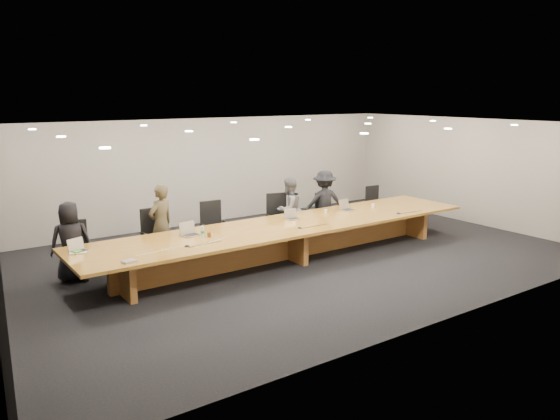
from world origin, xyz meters
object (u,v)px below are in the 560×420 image
(laptop_a, at_px, (79,245))
(paper_cup_near, at_px, (326,211))
(water_bottle, at_px, (203,232))
(chair_far_left, at_px, (77,250))
(laptop_b, at_px, (191,229))
(paper_cup_far, at_px, (373,206))
(mic_left, at_px, (187,246))
(laptop_e, at_px, (348,205))
(conference_table, at_px, (288,235))
(chair_right, at_px, (327,213))
(chair_left, at_px, (157,236))
(chair_mid_right, at_px, (280,218))
(person_d, at_px, (324,202))
(chair_mid_left, at_px, (215,227))
(person_c, at_px, (289,209))
(chair_far_right, at_px, (377,205))
(amber_mug, at_px, (209,235))
(av_box, at_px, (129,261))
(mic_right, at_px, (399,213))
(person_b, at_px, (161,224))
(mic_center, at_px, (300,228))
(laptop_d, at_px, (293,214))
(person_a, at_px, (71,241))

(laptop_a, relative_size, paper_cup_near, 3.62)
(laptop_a, distance_m, water_bottle, 2.21)
(chair_far_left, height_order, laptop_b, chair_far_left)
(paper_cup_far, xyz_separation_m, mic_left, (-5.11, -0.53, -0.04))
(chair_far_left, bearing_deg, laptop_e, -0.33)
(conference_table, distance_m, laptop_e, 2.00)
(conference_table, bearing_deg, mic_left, -171.83)
(chair_right, bearing_deg, chair_left, -171.48)
(chair_mid_right, distance_m, person_d, 1.36)
(chair_mid_left, xyz_separation_m, person_c, (1.94, -0.06, 0.18))
(mic_left, bearing_deg, person_c, 24.63)
(chair_right, bearing_deg, paper_cup_near, -120.19)
(person_d, bearing_deg, chair_far_right, -156.78)
(amber_mug, bearing_deg, paper_cup_far, 2.02)
(chair_mid_right, xyz_separation_m, water_bottle, (-2.57, -1.13, 0.28))
(chair_left, distance_m, person_d, 4.32)
(chair_mid_left, distance_m, av_box, 3.22)
(chair_mid_right, bearing_deg, amber_mug, -140.43)
(person_d, xyz_separation_m, mic_right, (0.70, -1.80, -0.03))
(laptop_b, height_order, av_box, laptop_b)
(person_b, bearing_deg, chair_far_left, -20.32)
(laptop_a, relative_size, mic_right, 2.55)
(conference_table, distance_m, chair_mid_right, 1.31)
(chair_far_left, xyz_separation_m, chair_far_right, (7.81, -0.02, -0.04))
(chair_mid_right, xyz_separation_m, person_d, (1.34, 0.00, 0.22))
(chair_right, bearing_deg, mic_center, -131.34)
(chair_far_left, distance_m, chair_left, 1.63)
(chair_left, distance_m, laptop_d, 2.91)
(chair_far_right, xyz_separation_m, amber_mug, (-5.67, -1.22, 0.28))
(chair_far_left, bearing_deg, laptop_d, -3.60)
(paper_cup_far, bearing_deg, chair_far_right, 41.74)
(conference_table, height_order, mic_left, mic_left)
(chair_far_left, height_order, chair_mid_right, chair_mid_right)
(chair_far_right, relative_size, av_box, 4.86)
(chair_far_right, xyz_separation_m, paper_cup_far, (-1.19, -1.06, 0.29))
(water_bottle, height_order, av_box, water_bottle)
(chair_left, distance_m, chair_right, 4.38)
(person_b, bearing_deg, laptop_d, 139.73)
(laptop_a, height_order, av_box, laptop_a)
(person_b, relative_size, person_d, 1.03)
(chair_right, bearing_deg, laptop_e, -83.54)
(chair_mid_left, xyz_separation_m, water_bottle, (-0.91, -1.20, 0.28))
(laptop_b, bearing_deg, person_c, 5.44)
(person_c, height_order, paper_cup_far, person_c)
(laptop_a, xyz_separation_m, paper_cup_near, (5.49, -0.02, -0.08))
(person_b, height_order, mic_center, person_b)
(laptop_b, xyz_separation_m, av_box, (-1.57, -0.95, -0.12))
(chair_left, xyz_separation_m, chair_mid_left, (1.30, -0.09, 0.01))
(laptop_a, distance_m, paper_cup_near, 5.49)
(chair_far_right, height_order, person_a, person_a)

